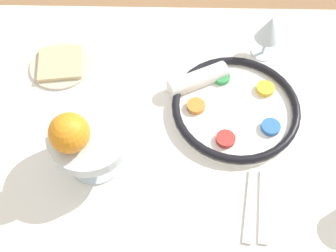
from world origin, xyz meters
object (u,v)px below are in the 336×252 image
(fruit_stand, at_px, (90,141))
(orange_fruit, at_px, (69,133))
(seder_plate, at_px, (235,107))
(napkin_roll, at_px, (197,79))
(wine_glass, at_px, (269,29))
(bread_plate, at_px, (60,64))

(fruit_stand, relative_size, orange_fruit, 2.15)
(seder_plate, relative_size, napkin_roll, 1.95)
(wine_glass, relative_size, napkin_roll, 0.79)
(orange_fruit, relative_size, napkin_roll, 0.50)
(seder_plate, distance_m, wine_glass, 0.24)
(bread_plate, bearing_deg, seder_plate, 163.53)
(orange_fruit, distance_m, bread_plate, 0.37)
(napkin_roll, bearing_deg, seder_plate, 139.37)
(wine_glass, height_order, fruit_stand, wine_glass)
(seder_plate, bearing_deg, napkin_roll, -40.63)
(wine_glass, bearing_deg, fruit_stand, 39.22)
(seder_plate, xyz_separation_m, wine_glass, (-0.09, -0.20, 0.08))
(bread_plate, bearing_deg, orange_fruit, 108.69)
(seder_plate, height_order, fruit_stand, fruit_stand)
(seder_plate, relative_size, orange_fruit, 3.89)
(fruit_stand, bearing_deg, seder_plate, -155.78)
(orange_fruit, height_order, bread_plate, orange_fruit)
(wine_glass, distance_m, napkin_roll, 0.23)
(seder_plate, height_order, bread_plate, seder_plate)
(wine_glass, xyz_separation_m, orange_fruit, (0.46, 0.38, 0.08))
(orange_fruit, bearing_deg, bread_plate, -71.31)
(wine_glass, relative_size, bread_plate, 0.78)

